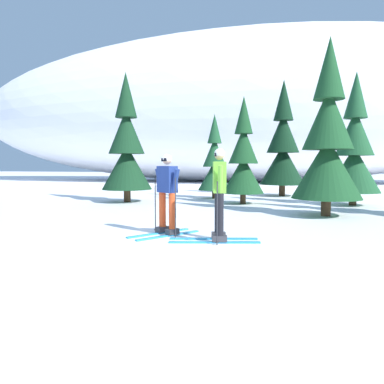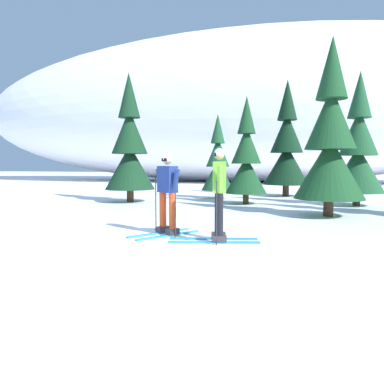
{
  "view_description": "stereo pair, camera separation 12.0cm",
  "coord_description": "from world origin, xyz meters",
  "px_view_note": "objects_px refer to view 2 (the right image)",
  "views": [
    {
      "loc": [
        2.96,
        -6.01,
        1.51
      ],
      "look_at": [
        0.97,
        1.16,
        0.95
      ],
      "focal_mm": 34.04,
      "sensor_mm": 36.0,
      "label": 1
    },
    {
      "loc": [
        3.08,
        -5.98,
        1.51
      ],
      "look_at": [
        0.97,
        1.16,
        0.95
      ],
      "focal_mm": 34.04,
      "sensor_mm": 36.0,
      "label": 2
    }
  ],
  "objects_px": {
    "skier_lime_jacket": "(219,193)",
    "pine_tree_center": "(287,148)",
    "pine_tree_center_left": "(246,159)",
    "pine_tree_center_right": "(330,142)",
    "pine_tree_right": "(358,150)",
    "pine_tree_left": "(218,163)",
    "skier_navy_jacket": "(167,192)",
    "pine_tree_far_left": "(130,148)"
  },
  "relations": [
    {
      "from": "skier_lime_jacket",
      "to": "skier_navy_jacket",
      "type": "bearing_deg",
      "value": 162.29
    },
    {
      "from": "skier_lime_jacket",
      "to": "pine_tree_center",
      "type": "xyz_separation_m",
      "value": [
        0.9,
        11.03,
        1.34
      ]
    },
    {
      "from": "skier_navy_jacket",
      "to": "pine_tree_center_left",
      "type": "bearing_deg",
      "value": 83.41
    },
    {
      "from": "skier_lime_jacket",
      "to": "pine_tree_center_left",
      "type": "height_order",
      "value": "pine_tree_center_left"
    },
    {
      "from": "skier_navy_jacket",
      "to": "pine_tree_center",
      "type": "height_order",
      "value": "pine_tree_center"
    },
    {
      "from": "pine_tree_left",
      "to": "skier_navy_jacket",
      "type": "bearing_deg",
      "value": -84.85
    },
    {
      "from": "pine_tree_center_left",
      "to": "pine_tree_center",
      "type": "relative_size",
      "value": 0.74
    },
    {
      "from": "pine_tree_far_left",
      "to": "pine_tree_center_right",
      "type": "bearing_deg",
      "value": -15.89
    },
    {
      "from": "skier_navy_jacket",
      "to": "skier_lime_jacket",
      "type": "bearing_deg",
      "value": -17.71
    },
    {
      "from": "pine_tree_left",
      "to": "pine_tree_right",
      "type": "xyz_separation_m",
      "value": [
        5.53,
        -1.38,
        0.48
      ]
    },
    {
      "from": "pine_tree_center",
      "to": "skier_lime_jacket",
      "type": "bearing_deg",
      "value": -94.67
    },
    {
      "from": "pine_tree_left",
      "to": "pine_tree_center_right",
      "type": "distance_m",
      "value": 6.35
    },
    {
      "from": "skier_lime_jacket",
      "to": "pine_tree_right",
      "type": "distance_m",
      "value": 8.4
    },
    {
      "from": "pine_tree_center_right",
      "to": "pine_tree_center_left",
      "type": "bearing_deg",
      "value": 135.94
    },
    {
      "from": "pine_tree_left",
      "to": "pine_tree_center",
      "type": "distance_m",
      "value": 3.65
    },
    {
      "from": "pine_tree_left",
      "to": "pine_tree_center_left",
      "type": "xyz_separation_m",
      "value": [
        1.53,
        -1.91,
        0.15
      ]
    },
    {
      "from": "pine_tree_center",
      "to": "pine_tree_right",
      "type": "relative_size",
      "value": 1.13
    },
    {
      "from": "pine_tree_center",
      "to": "pine_tree_right",
      "type": "xyz_separation_m",
      "value": [
        2.64,
        -3.5,
        -0.26
      ]
    },
    {
      "from": "skier_navy_jacket",
      "to": "pine_tree_center_right",
      "type": "bearing_deg",
      "value": 47.73
    },
    {
      "from": "pine_tree_right",
      "to": "skier_navy_jacket",
      "type": "bearing_deg",
      "value": -123.67
    },
    {
      "from": "pine_tree_center_right",
      "to": "pine_tree_right",
      "type": "distance_m",
      "value": 3.45
    },
    {
      "from": "pine_tree_center_right",
      "to": "pine_tree_center",
      "type": "bearing_deg",
      "value": 102.1
    },
    {
      "from": "pine_tree_far_left",
      "to": "pine_tree_center_left",
      "type": "xyz_separation_m",
      "value": [
        4.59,
        0.6,
        -0.44
      ]
    },
    {
      "from": "skier_navy_jacket",
      "to": "pine_tree_left",
      "type": "distance_m",
      "value": 8.59
    },
    {
      "from": "skier_lime_jacket",
      "to": "pine_tree_center_right",
      "type": "xyz_separation_m",
      "value": [
        2.34,
        4.3,
        1.2
      ]
    },
    {
      "from": "skier_lime_jacket",
      "to": "pine_tree_center",
      "type": "relative_size",
      "value": 0.33
    },
    {
      "from": "pine_tree_center_left",
      "to": "pine_tree_center_right",
      "type": "xyz_separation_m",
      "value": [
        2.79,
        -2.7,
        0.44
      ]
    },
    {
      "from": "skier_navy_jacket",
      "to": "pine_tree_center_left",
      "type": "xyz_separation_m",
      "value": [
        0.76,
        6.62,
        0.79
      ]
    },
    {
      "from": "skier_navy_jacket",
      "to": "pine_tree_right",
      "type": "bearing_deg",
      "value": 56.33
    },
    {
      "from": "skier_lime_jacket",
      "to": "pine_tree_left",
      "type": "xyz_separation_m",
      "value": [
        -1.98,
        8.92,
        0.6
      ]
    },
    {
      "from": "skier_lime_jacket",
      "to": "pine_tree_left",
      "type": "bearing_deg",
      "value": 102.54
    },
    {
      "from": "skier_navy_jacket",
      "to": "pine_tree_far_left",
      "type": "height_order",
      "value": "pine_tree_far_left"
    },
    {
      "from": "pine_tree_center_right",
      "to": "pine_tree_right",
      "type": "relative_size",
      "value": 1.06
    },
    {
      "from": "pine_tree_far_left",
      "to": "pine_tree_right",
      "type": "relative_size",
      "value": 1.06
    },
    {
      "from": "pine_tree_right",
      "to": "pine_tree_center_left",
      "type": "bearing_deg",
      "value": -172.48
    },
    {
      "from": "pine_tree_right",
      "to": "pine_tree_center",
      "type": "bearing_deg",
      "value": 127.08
    },
    {
      "from": "skier_lime_jacket",
      "to": "pine_tree_far_left",
      "type": "distance_m",
      "value": 8.23
    },
    {
      "from": "pine_tree_far_left",
      "to": "pine_tree_center",
      "type": "xyz_separation_m",
      "value": [
        5.94,
        4.63,
        0.15
      ]
    },
    {
      "from": "pine_tree_center_left",
      "to": "pine_tree_center_right",
      "type": "relative_size",
      "value": 0.79
    },
    {
      "from": "pine_tree_center_right",
      "to": "skier_navy_jacket",
      "type": "bearing_deg",
      "value": -132.27
    },
    {
      "from": "skier_lime_jacket",
      "to": "pine_tree_center",
      "type": "distance_m",
      "value": 11.15
    },
    {
      "from": "skier_lime_jacket",
      "to": "pine_tree_center_right",
      "type": "relative_size",
      "value": 0.35
    }
  ]
}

